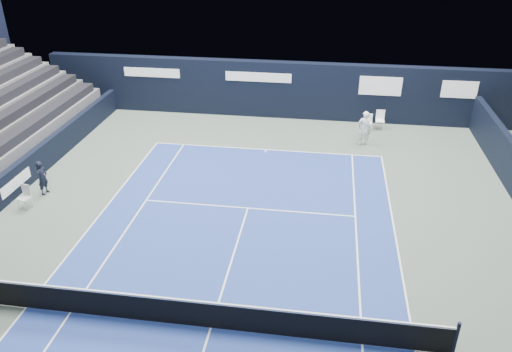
{
  "coord_description": "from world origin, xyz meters",
  "views": [
    {
      "loc": [
        2.73,
        -9.92,
        10.12
      ],
      "look_at": [
        0.28,
        6.67,
        1.3
      ],
      "focal_mm": 35.0,
      "sensor_mm": 36.0,
      "label": 1
    }
  ],
  "objects_px": {
    "folding_chair_back_a": "(369,119)",
    "folding_chair_back_b": "(380,118)",
    "tennis_player": "(364,128)",
    "tennis_net": "(210,314)",
    "line_judge_chair": "(25,195)"
  },
  "relations": [
    {
      "from": "tennis_player",
      "to": "line_judge_chair",
      "type": "bearing_deg",
      "value": -148.63
    },
    {
      "from": "tennis_player",
      "to": "folding_chair_back_b",
      "type": "bearing_deg",
      "value": 66.55
    },
    {
      "from": "tennis_net",
      "to": "folding_chair_back_a",
      "type": "bearing_deg",
      "value": 71.83
    },
    {
      "from": "folding_chair_back_b",
      "to": "tennis_player",
      "type": "relative_size",
      "value": 0.59
    },
    {
      "from": "folding_chair_back_a",
      "to": "folding_chair_back_b",
      "type": "distance_m",
      "value": 0.64
    },
    {
      "from": "folding_chair_back_a",
      "to": "folding_chair_back_b",
      "type": "height_order",
      "value": "folding_chair_back_b"
    },
    {
      "from": "folding_chair_back_a",
      "to": "line_judge_chair",
      "type": "distance_m",
      "value": 16.8
    },
    {
      "from": "tennis_player",
      "to": "tennis_net",
      "type": "bearing_deg",
      "value": -109.36
    },
    {
      "from": "line_judge_chair",
      "to": "tennis_player",
      "type": "bearing_deg",
      "value": 44.65
    },
    {
      "from": "folding_chair_back_a",
      "to": "line_judge_chair",
      "type": "bearing_deg",
      "value": -137.7
    },
    {
      "from": "line_judge_chair",
      "to": "tennis_net",
      "type": "relative_size",
      "value": 0.07
    },
    {
      "from": "line_judge_chair",
      "to": "tennis_player",
      "type": "relative_size",
      "value": 0.56
    },
    {
      "from": "folding_chair_back_b",
      "to": "tennis_player",
      "type": "distance_m",
      "value": 2.39
    },
    {
      "from": "folding_chair_back_b",
      "to": "tennis_player",
      "type": "height_order",
      "value": "tennis_player"
    },
    {
      "from": "folding_chair_back_b",
      "to": "tennis_net",
      "type": "relative_size",
      "value": 0.08
    }
  ]
}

